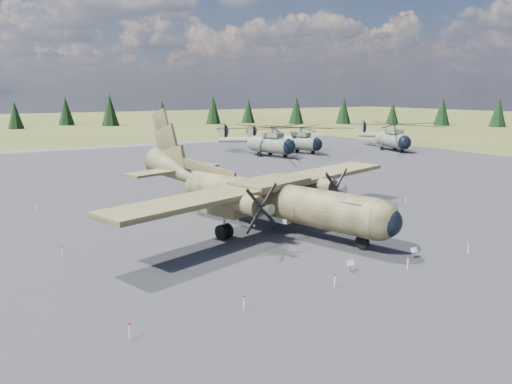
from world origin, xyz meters
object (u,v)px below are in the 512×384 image
transport_plane (260,192)px  helicopter_mid (299,134)px  helicopter_far (393,132)px  helicopter_near (270,135)px

transport_plane → helicopter_mid: bearing=33.7°
helicopter_mid → helicopter_far: bearing=-42.0°
helicopter_far → helicopter_mid: bearing=173.9°
helicopter_far → transport_plane: bearing=-132.7°
transport_plane → helicopter_near: 45.64m
transport_plane → helicopter_far: (49.79, 33.24, 0.77)m
helicopter_mid → helicopter_near: bearing=169.5°
transport_plane → helicopter_mid: size_ratio=1.22×
transport_plane → helicopter_far: bearing=16.8°
transport_plane → helicopter_near: size_ratio=1.15×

